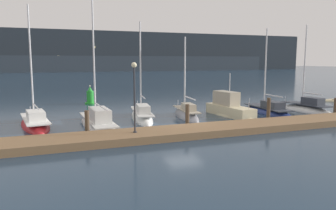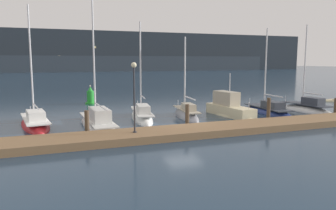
{
  "view_description": "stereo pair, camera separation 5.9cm",
  "coord_description": "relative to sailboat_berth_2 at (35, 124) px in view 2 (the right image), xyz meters",
  "views": [
    {
      "loc": [
        -9.07,
        -20.89,
        4.71
      ],
      "look_at": [
        0.0,
        3.08,
        1.2
      ],
      "focal_mm": 35.0,
      "sensor_mm": 36.0,
      "label": 1
    },
    {
      "loc": [
        -9.02,
        -20.91,
        4.71
      ],
      "look_at": [
        0.0,
        3.08,
        1.2
      ],
      "focal_mm": 35.0,
      "sensor_mm": 36.0,
      "label": 2
    }
  ],
  "objects": [
    {
      "name": "mooring_pile_2",
      "position": [
        9.84,
        -4.87,
        0.73
      ],
      "size": [
        0.28,
        0.28,
        1.74
      ],
      "primitive_type": "cylinder",
      "color": "#4C3D2D",
      "rests_on": "ground"
    },
    {
      "name": "dock",
      "position": [
        9.84,
        -6.52,
        0.09
      ],
      "size": [
        35.55,
        2.8,
        0.45
      ],
      "primitive_type": "cube",
      "color": "brown",
      "rests_on": "ground"
    },
    {
      "name": "mooring_pile_1",
      "position": [
        3.1,
        -4.87,
        0.7
      ],
      "size": [
        0.28,
        0.28,
        1.67
      ],
      "primitive_type": "cylinder",
      "color": "#4C3D2D",
      "rests_on": "ground"
    },
    {
      "name": "sailboat_berth_2",
      "position": [
        0.0,
        0.0,
        0.0
      ],
      "size": [
        2.66,
        6.98,
        9.21
      ],
      "color": "red",
      "rests_on": "ground"
    },
    {
      "name": "mooring_pile_3",
      "position": [
        16.57,
        -4.87,
        0.81
      ],
      "size": [
        0.28,
        0.28,
        1.91
      ],
      "primitive_type": "cylinder",
      "color": "#4C3D2D",
      "rests_on": "ground"
    },
    {
      "name": "sailboat_berth_7",
      "position": [
        19.51,
        -0.99,
        -0.02
      ],
      "size": [
        2.27,
        6.64,
        8.1
      ],
      "color": "navy",
      "rests_on": "ground"
    },
    {
      "name": "motorboat_berth_6",
      "position": [
        15.47,
        -1.05,
        0.27
      ],
      "size": [
        2.2,
        5.84,
        4.12
      ],
      "color": "beige",
      "rests_on": "ground"
    },
    {
      "name": "ground_plane",
      "position": [
        9.84,
        -4.21,
        -0.14
      ],
      "size": [
        400.0,
        400.0,
        0.0
      ],
      "primitive_type": "plane",
      "color": "#1E3347"
    },
    {
      "name": "sailboat_berth_5",
      "position": [
        11.61,
        -0.71,
        -0.03
      ],
      "size": [
        1.94,
        5.63,
        7.41
      ],
      "color": "gray",
      "rests_on": "ground"
    },
    {
      "name": "sailboat_berth_8",
      "position": [
        23.36,
        -1.66,
        0.02
      ],
      "size": [
        2.14,
        5.87,
        8.49
      ],
      "color": "white",
      "rests_on": "ground"
    },
    {
      "name": "dock_lamppost",
      "position": [
        5.67,
        -6.58,
        3.08
      ],
      "size": [
        0.32,
        0.32,
        4.15
      ],
      "color": "#2D2D33",
      "rests_on": "dock"
    },
    {
      "name": "mooring_pile_4",
      "position": [
        23.3,
        -4.87,
        0.67
      ],
      "size": [
        0.28,
        0.28,
        1.62
      ],
      "primitive_type": "cylinder",
      "color": "#4C3D2D",
      "rests_on": "ground"
    },
    {
      "name": "sailboat_berth_4",
      "position": [
        8.01,
        0.01,
        -0.03
      ],
      "size": [
        2.51,
        6.82,
        8.55
      ],
      "color": "white",
      "rests_on": "ground"
    },
    {
      "name": "hillside_backdrop",
      "position": [
        12.17,
        125.21,
        7.89
      ],
      "size": [
        240.0,
        23.0,
        17.41
      ],
      "color": "#232B33",
      "rests_on": "ground"
    },
    {
      "name": "channel_buoy",
      "position": [
        5.36,
        10.96,
        0.63
      ],
      "size": [
        1.14,
        1.14,
        2.04
      ],
      "color": "green",
      "rests_on": "ground"
    },
    {
      "name": "rowboat_adrift",
      "position": [
        32.01,
        3.34,
        -0.13
      ],
      "size": [
        2.85,
        1.75,
        0.56
      ],
      "color": "beige",
      "rests_on": "ground"
    },
    {
      "name": "sailboat_berth_3",
      "position": [
        4.23,
        -1.56,
        0.03
      ],
      "size": [
        2.17,
        8.37,
        12.09
      ],
      "color": "white",
      "rests_on": "ground"
    }
  ]
}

